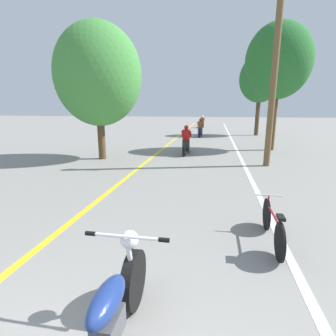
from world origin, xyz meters
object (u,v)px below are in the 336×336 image
object	(u,v)px
motorcycle_foreground	(110,318)
bicycle_parked	(273,225)
roadside_tree_right_near	(278,62)
utility_pole	(275,70)
roadside_tree_right_far	(260,79)
motorcycle_rider_far	(202,123)
roadside_tree_left	(98,75)
motorcycle_rider_lead	(186,143)
motorcycle_rider_mid	(200,130)

from	to	relation	value
motorcycle_foreground	bicycle_parked	world-z (taller)	motorcycle_foreground
roadside_tree_right_near	motorcycle_foreground	size ratio (longest dim) A/B	2.99
utility_pole	motorcycle_foreground	distance (m)	9.80
roadside_tree_right_far	motorcycle_rider_far	xyz separation A→B (m)	(-4.73, 7.23, -3.87)
roadside_tree_right_near	roadside_tree_right_far	xyz separation A→B (m)	(0.33, 7.65, -0.09)
roadside_tree_left	motorcycle_rider_far	size ratio (longest dim) A/B	2.76
utility_pole	motorcycle_rider_far	distance (m)	19.53
roadside_tree_right_far	bicycle_parked	size ratio (longest dim) A/B	3.76
roadside_tree_right_near	motorcycle_rider_lead	distance (m)	6.20
roadside_tree_left	motorcycle_rider_far	xyz separation A→B (m)	(3.53, 18.76, -3.05)
utility_pole	motorcycle_foreground	world-z (taller)	utility_pole
motorcycle_rider_lead	motorcycle_rider_far	world-z (taller)	motorcycle_rider_lead
roadside_tree_left	motorcycle_rider_far	distance (m)	19.33
motorcycle_rider_lead	utility_pole	bearing A→B (deg)	-32.67
bicycle_parked	utility_pole	bearing A→B (deg)	80.65
roadside_tree_right_near	motorcycle_foreground	xyz separation A→B (m)	(-3.87, -12.90, -4.04)
motorcycle_rider_mid	roadside_tree_left	bearing A→B (deg)	-111.24
roadside_tree_right_far	motorcycle_foreground	xyz separation A→B (m)	(-4.20, -20.55, -3.95)
roadside_tree_left	bicycle_parked	bearing A→B (deg)	-47.73
roadside_tree_right_far	bicycle_parked	world-z (taller)	roadside_tree_right_far
roadside_tree_right_near	roadside_tree_right_far	world-z (taller)	roadside_tree_right_near
motorcycle_rider_mid	roadside_tree_right_far	bearing A→B (deg)	21.26
roadside_tree_right_near	roadside_tree_right_far	distance (m)	7.66
roadside_tree_right_near	bicycle_parked	size ratio (longest dim) A/B	3.84
utility_pole	roadside_tree_left	xyz separation A→B (m)	(-6.98, 0.22, -0.04)
roadside_tree_right_far	bicycle_parked	xyz separation A→B (m)	(-2.32, -18.07, -4.06)
roadside_tree_left	motorcycle_rider_mid	xyz separation A→B (m)	(3.81, 9.80, -3.05)
motorcycle_foreground	roadside_tree_right_near	bearing A→B (deg)	73.30
utility_pole	roadside_tree_right_near	distance (m)	4.29
utility_pole	roadside_tree_left	world-z (taller)	utility_pole
utility_pole	roadside_tree_right_far	xyz separation A→B (m)	(1.28, 11.75, 0.79)
motorcycle_rider_far	bicycle_parked	xyz separation A→B (m)	(2.41, -25.30, -0.19)
roadside_tree_right_near	roadside_tree_left	size ratio (longest dim) A/B	1.12
motorcycle_foreground	motorcycle_rider_lead	world-z (taller)	motorcycle_rider_lead
utility_pole	roadside_tree_left	bearing A→B (deg)	178.22
utility_pole	motorcycle_rider_mid	size ratio (longest dim) A/B	3.34
roadside_tree_right_near	motorcycle_rider_far	bearing A→B (deg)	106.45
bicycle_parked	roadside_tree_left	bearing A→B (deg)	132.27
roadside_tree_left	motorcycle_rider_lead	bearing A→B (deg)	29.35
utility_pole	motorcycle_rider_mid	xyz separation A→B (m)	(-3.18, 10.01, -3.08)
roadside_tree_left	motorcycle_rider_lead	xyz separation A→B (m)	(3.54, 1.99, -3.04)
motorcycle_foreground	motorcycle_rider_far	xyz separation A→B (m)	(-0.52, 27.79, 0.07)
roadside_tree_right_near	roadside_tree_left	xyz separation A→B (m)	(-7.93, -3.88, -0.92)
roadside_tree_left	roadside_tree_right_far	bearing A→B (deg)	54.38
utility_pole	bicycle_parked	world-z (taller)	utility_pole
motorcycle_rider_lead	motorcycle_rider_mid	xyz separation A→B (m)	(0.27, 7.81, -0.01)
motorcycle_rider_lead	bicycle_parked	distance (m)	8.86
roadside_tree_left	motorcycle_foreground	size ratio (longest dim) A/B	2.66
roadside_tree_right_near	motorcycle_rider_mid	distance (m)	8.23
roadside_tree_right_near	motorcycle_rider_mid	size ratio (longest dim) A/B	3.04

